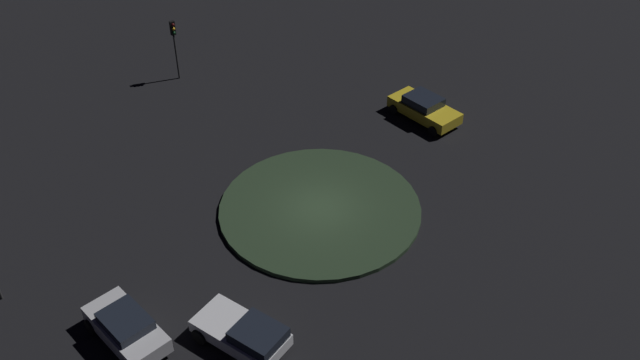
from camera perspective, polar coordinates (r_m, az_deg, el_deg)
ground_plane at (r=35.08m, az=0.00°, el=-2.50°), size 118.16×118.16×0.00m
roundabout_island at (r=35.01m, az=0.00°, el=-2.36°), size 10.12×10.12×0.22m
car_silver at (r=29.71m, az=-15.53°, el=-11.55°), size 4.34×3.24×1.48m
car_white at (r=28.70m, az=-6.14°, el=-12.35°), size 4.27×3.76×1.42m
car_yellow at (r=42.02m, az=8.49°, el=5.84°), size 4.73×3.30×1.44m
traffic_light_west at (r=45.70m, az=-11.82°, el=11.24°), size 0.38×0.34×4.00m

